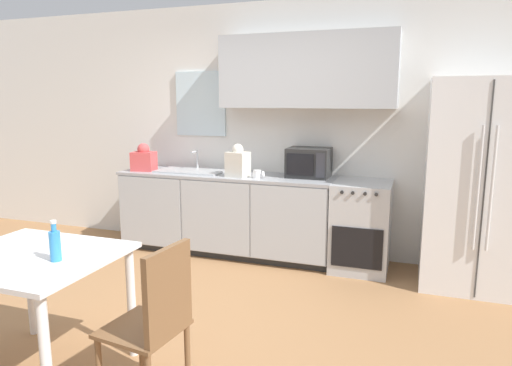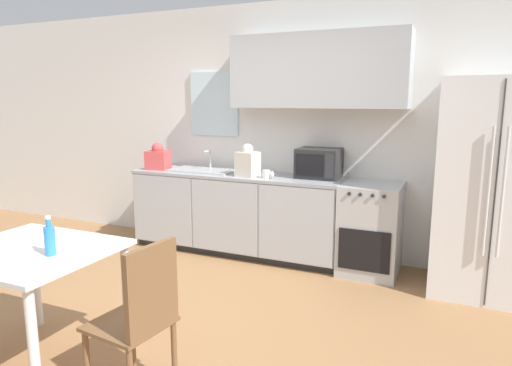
% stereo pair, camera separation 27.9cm
% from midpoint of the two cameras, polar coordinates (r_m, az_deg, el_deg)
% --- Properties ---
extents(ground_plane, '(12.00, 12.00, 0.00)m').
position_cam_midpoint_polar(ground_plane, '(3.60, -12.37, -17.72)').
color(ground_plane, '#9E7047').
extents(wall_back, '(12.00, 0.38, 2.70)m').
position_cam_midpoint_polar(wall_back, '(5.01, 0.29, 7.89)').
color(wall_back, silver).
rests_on(wall_back, ground_plane).
extents(kitchen_counter, '(2.37, 0.61, 0.89)m').
position_cam_midpoint_polar(kitchen_counter, '(5.04, -5.36, -3.78)').
color(kitchen_counter, '#333333').
rests_on(kitchen_counter, ground_plane).
extents(oven_range, '(0.55, 0.63, 0.88)m').
position_cam_midpoint_polar(oven_range, '(4.63, 11.33, -5.31)').
color(oven_range, '#B7BABC').
rests_on(oven_range, ground_plane).
extents(refrigerator, '(0.90, 0.79, 1.86)m').
position_cam_midpoint_polar(refrigerator, '(4.44, 24.45, -0.23)').
color(refrigerator, white).
rests_on(refrigerator, ground_plane).
extents(kitchen_sink, '(0.74, 0.41, 0.22)m').
position_cam_midpoint_polar(kitchen_sink, '(5.14, -9.67, 1.55)').
color(kitchen_sink, '#B7BABC').
rests_on(kitchen_sink, kitchen_counter).
extents(microwave, '(0.43, 0.35, 0.30)m').
position_cam_midpoint_polar(microwave, '(4.72, 4.95, 2.56)').
color(microwave, '#282828').
rests_on(microwave, kitchen_counter).
extents(coffee_mug, '(0.12, 0.08, 0.08)m').
position_cam_midpoint_polar(coffee_mug, '(4.65, -1.48, 1.12)').
color(coffee_mug, white).
rests_on(coffee_mug, kitchen_counter).
extents(grocery_bag_0, '(0.28, 0.25, 0.31)m').
position_cam_midpoint_polar(grocery_bag_0, '(5.33, -15.32, 2.91)').
color(grocery_bag_0, '#D14C4C').
rests_on(grocery_bag_0, kitchen_counter).
extents(grocery_bag_1, '(0.24, 0.22, 0.34)m').
position_cam_midpoint_polar(grocery_bag_1, '(4.73, -3.98, 2.59)').
color(grocery_bag_1, silver).
rests_on(grocery_bag_1, kitchen_counter).
extents(dining_table, '(0.97, 0.86, 0.77)m').
position_cam_midpoint_polar(dining_table, '(3.15, -28.50, -9.97)').
color(dining_table, white).
rests_on(dining_table, ground_plane).
extents(dining_chair_side, '(0.45, 0.45, 0.93)m').
position_cam_midpoint_polar(dining_chair_side, '(2.64, -15.44, -15.76)').
color(dining_chair_side, brown).
rests_on(dining_chair_side, ground_plane).
extents(drink_bottle, '(0.06, 0.06, 0.24)m').
position_cam_midpoint_polar(drink_bottle, '(2.91, -26.40, -6.95)').
color(drink_bottle, '#338CD8').
rests_on(drink_bottle, dining_table).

